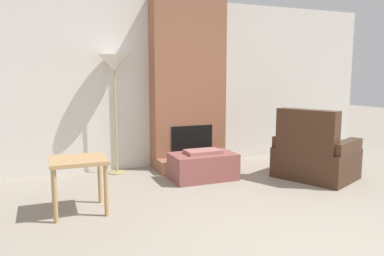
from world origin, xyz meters
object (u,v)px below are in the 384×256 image
at_px(ottoman, 203,166).
at_px(floor_lamp_left, 114,67).
at_px(armchair, 313,158).
at_px(side_table, 78,167).

bearing_deg(ottoman, floor_lamp_left, 143.42).
bearing_deg(armchair, ottoman, 44.33).
xyz_separation_m(ottoman, armchair, (1.43, -0.55, 0.11)).
bearing_deg(floor_lamp_left, armchair, -28.19).
relative_size(ottoman, armchair, 0.72).
distance_m(ottoman, armchair, 1.54).
height_order(armchair, floor_lamp_left, floor_lamp_left).
distance_m(armchair, floor_lamp_left, 3.07).
relative_size(side_table, floor_lamp_left, 0.34).
bearing_deg(floor_lamp_left, side_table, -114.71).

